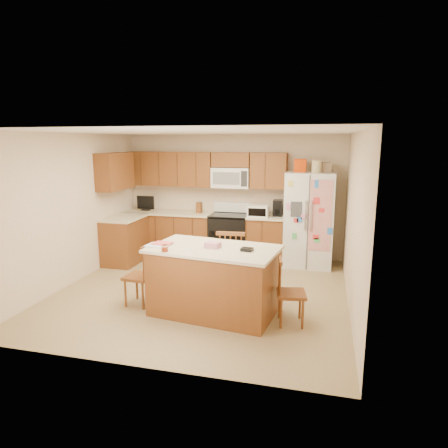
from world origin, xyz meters
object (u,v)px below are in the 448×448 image
(stove, at_px, (230,236))
(refrigerator, at_px, (309,218))
(island, at_px, (214,280))
(windsor_chair_back, at_px, (232,265))
(windsor_chair_left, at_px, (141,276))
(windsor_chair_right, at_px, (289,293))

(stove, bearing_deg, refrigerator, -2.30)
(island, height_order, windsor_chair_back, windsor_chair_back)
(stove, height_order, island, stove)
(refrigerator, xyz_separation_m, windsor_chair_left, (-2.29, -2.57, -0.49))
(island, distance_m, windsor_chair_right, 1.05)
(windsor_chair_back, distance_m, windsor_chair_right, 1.23)
(refrigerator, distance_m, windsor_chair_left, 3.47)
(windsor_chair_right, bearing_deg, windsor_chair_back, 140.91)
(island, bearing_deg, windsor_chair_left, 178.83)
(island, bearing_deg, windsor_chair_back, 81.81)
(stove, bearing_deg, windsor_chair_left, -105.24)
(windsor_chair_left, relative_size, windsor_chair_right, 1.03)
(windsor_chair_left, bearing_deg, stove, 74.76)
(refrigerator, relative_size, windsor_chair_back, 1.94)
(stove, distance_m, windsor_chair_back, 2.03)
(windsor_chair_left, xyz_separation_m, windsor_chair_back, (1.22, 0.66, 0.06))
(windsor_chair_left, relative_size, windsor_chair_back, 0.87)
(refrigerator, bearing_deg, windsor_chair_back, -119.38)
(windsor_chair_left, distance_m, windsor_chair_right, 2.17)
(windsor_chair_left, distance_m, windsor_chair_back, 1.39)
(island, height_order, windsor_chair_right, island)
(refrigerator, height_order, windsor_chair_left, refrigerator)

